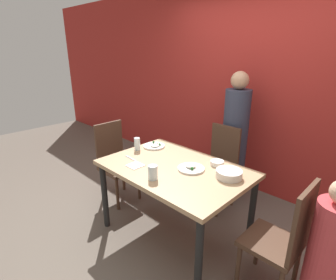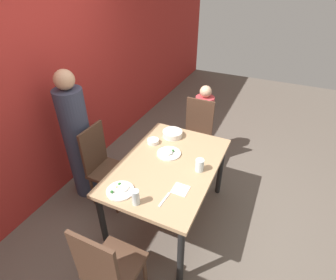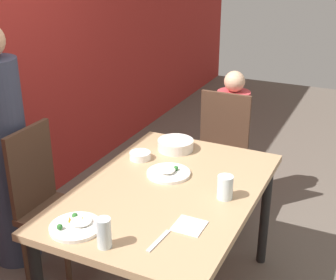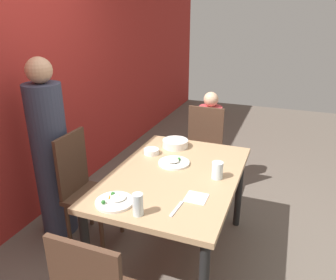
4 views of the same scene
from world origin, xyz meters
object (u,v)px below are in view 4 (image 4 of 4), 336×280
chair_child_spot (202,152)px  person_adult (51,157)px  bowl_curry (175,143)px  chair_adult_spot (85,186)px  person_child (209,143)px  glass_water_tall (217,170)px  plate_rice_adult (115,201)px

chair_child_spot → person_adult: bearing=-134.9°
person_adult → bowl_curry: (0.51, -0.95, 0.07)m
chair_adult_spot → person_child: 1.55m
person_adult → bowl_curry: 1.09m
chair_adult_spot → bowl_curry: chair_adult_spot is taller
chair_child_spot → glass_water_tall: (-1.00, -0.38, 0.32)m
person_adult → bowl_curry: bearing=-61.7°
chair_adult_spot → person_adult: (0.00, 0.32, 0.23)m
chair_adult_spot → person_adult: bearing=90.0°
plate_rice_adult → chair_child_spot: bearing=-5.7°
person_adult → glass_water_tall: person_adult is taller
bowl_curry → glass_water_tall: glass_water_tall is taller
plate_rice_adult → person_child: bearing=-4.8°
person_child → bowl_curry: person_child is taller
plate_rice_adult → glass_water_tall: size_ratio=1.93×
bowl_curry → chair_adult_spot: bearing=128.8°
chair_child_spot → person_adult: 1.52m
chair_child_spot → person_child: (0.29, -0.00, -0.01)m
plate_rice_adult → chair_adult_spot: bearing=50.1°
chair_adult_spot → glass_water_tall: bearing=-86.6°
chair_child_spot → glass_water_tall: bearing=-69.3°
person_child → glass_water_tall: 1.38m
plate_rice_adult → person_adult: bearing=61.5°
person_adult → bowl_curry: size_ratio=6.97×
chair_adult_spot → person_child: size_ratio=0.89×
chair_child_spot → bowl_curry: (-0.55, 0.11, 0.30)m
person_adult → chair_child_spot: bearing=-44.9°
chair_child_spot → person_adult: (-1.06, 1.06, 0.23)m
person_adult → bowl_curry: person_adult is taller
person_adult → person_child: bearing=-38.1°
chair_child_spot → person_child: size_ratio=0.89×
person_child → glass_water_tall: person_child is taller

